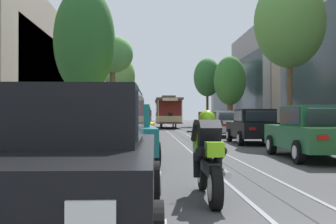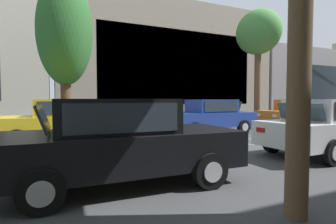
# 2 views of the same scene
# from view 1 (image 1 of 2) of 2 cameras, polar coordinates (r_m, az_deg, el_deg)

# --- Properties ---
(ground_plane) EXTENTS (161.33, 161.33, 0.00)m
(ground_plane) POSITION_cam_1_polar(r_m,az_deg,el_deg) (28.87, 1.24, -3.06)
(ground_plane) COLOR #424244
(trolley_track_rails) EXTENTS (1.14, 72.53, 0.01)m
(trolley_track_rails) POSITION_cam_1_polar(r_m,az_deg,el_deg) (33.31, 0.71, -2.72)
(trolley_track_rails) COLOR gray
(trolley_track_rails) RESTS_ON ground
(building_facade_left) EXTENTS (5.88, 64.23, 10.04)m
(building_facade_left) POSITION_cam_1_polar(r_m,az_deg,el_deg) (35.47, -17.14, 4.25)
(building_facade_left) COLOR beige
(building_facade_left) RESTS_ON ground
(building_facade_right) EXTENTS (5.69, 64.23, 10.57)m
(building_facade_right) POSITION_cam_1_polar(r_m,az_deg,el_deg) (35.39, 18.42, 5.37)
(building_facade_right) COLOR tan
(building_facade_right) RESTS_ON ground
(parked_car_black_near_left) EXTENTS (2.05, 4.38, 1.58)m
(parked_car_black_near_left) POSITION_cam_1_polar(r_m,az_deg,el_deg) (4.55, -13.51, -6.64)
(parked_car_black_near_left) COLOR black
(parked_car_black_near_left) RESTS_ON ground
(parked_car_teal_second_left) EXTENTS (2.13, 4.42, 1.58)m
(parked_car_teal_second_left) POSITION_cam_1_polar(r_m,az_deg,el_deg) (11.31, -6.59, -2.97)
(parked_car_teal_second_left) COLOR #196B70
(parked_car_teal_second_left) RESTS_ON ground
(parked_car_yellow_mid_left) EXTENTS (2.11, 4.41, 1.58)m
(parked_car_yellow_mid_left) POSITION_cam_1_polar(r_m,az_deg,el_deg) (17.45, -4.96, -2.11)
(parked_car_yellow_mid_left) COLOR gold
(parked_car_yellow_mid_left) RESTS_ON ground
(parked_car_blue_fourth_left) EXTENTS (2.13, 4.42, 1.58)m
(parked_car_blue_fourth_left) POSITION_cam_1_polar(r_m,az_deg,el_deg) (23.81, -4.52, -1.68)
(parked_car_blue_fourth_left) COLOR #233D93
(parked_car_blue_fourth_left) RESTS_ON ground
(parked_car_orange_fifth_left) EXTENTS (2.02, 4.37, 1.58)m
(parked_car_orange_fifth_left) POSITION_cam_1_polar(r_m,az_deg,el_deg) (29.63, -4.35, -1.45)
(parked_car_orange_fifth_left) COLOR orange
(parked_car_orange_fifth_left) RESTS_ON ground
(parked_car_green_second_right) EXTENTS (2.11, 4.41, 1.58)m
(parked_car_green_second_right) POSITION_cam_1_polar(r_m,az_deg,el_deg) (12.67, 19.93, -2.68)
(parked_car_green_second_right) COLOR #1E6038
(parked_car_green_second_right) RESTS_ON ground
(parked_car_black_mid_right) EXTENTS (2.07, 4.39, 1.58)m
(parked_car_black_mid_right) POSITION_cam_1_polar(r_m,az_deg,el_deg) (18.86, 12.07, -1.98)
(parked_car_black_mid_right) COLOR black
(parked_car_black_mid_right) RESTS_ON ground
(parked_car_white_fourth_right) EXTENTS (2.11, 4.41, 1.58)m
(parked_car_white_fourth_right) POSITION_cam_1_polar(r_m,az_deg,el_deg) (24.81, 8.05, -1.63)
(parked_car_white_fourth_right) COLOR silver
(parked_car_white_fourth_right) RESTS_ON ground
(parked_car_orange_fifth_right) EXTENTS (2.11, 4.41, 1.58)m
(parked_car_orange_fifth_right) POSITION_cam_1_polar(r_m,az_deg,el_deg) (30.97, 5.95, -1.41)
(parked_car_orange_fifth_right) COLOR orange
(parked_car_orange_fifth_right) RESTS_ON ground
(street_tree_kerb_left_second) EXTENTS (2.66, 2.35, 6.96)m
(street_tree_kerb_left_second) POSITION_cam_1_polar(r_m,az_deg,el_deg) (18.15, -11.79, 9.76)
(street_tree_kerb_left_second) COLOR brown
(street_tree_kerb_left_second) RESTS_ON ground
(street_tree_kerb_left_mid) EXTENTS (2.88, 2.40, 6.93)m
(street_tree_kerb_left_mid) POSITION_cam_1_polar(r_m,az_deg,el_deg) (28.80, -7.86, 7.89)
(street_tree_kerb_left_mid) COLOR brown
(street_tree_kerb_left_mid) RESTS_ON ground
(street_tree_kerb_left_fourth) EXTENTS (3.08, 2.85, 7.32)m
(street_tree_kerb_left_fourth) POSITION_cam_1_polar(r_m,az_deg,el_deg) (41.32, -6.83, 4.96)
(street_tree_kerb_left_fourth) COLOR brown
(street_tree_kerb_left_fourth) RESTS_ON ground
(street_tree_kerb_left_far) EXTENTS (3.52, 3.04, 6.12)m
(street_tree_kerb_left_far) POSITION_cam_1_polar(r_m,az_deg,el_deg) (52.33, -6.04, 3.04)
(street_tree_kerb_left_far) COLOR brown
(street_tree_kerb_left_far) RESTS_ON ground
(street_tree_kerb_right_second) EXTENTS (3.60, 3.10, 8.35)m
(street_tree_kerb_right_second) POSITION_cam_1_polar(r_m,az_deg,el_deg) (21.76, 16.87, 12.03)
(street_tree_kerb_right_second) COLOR brown
(street_tree_kerb_right_second) RESTS_ON ground
(street_tree_kerb_right_mid) EXTENTS (2.81, 2.39, 6.47)m
(street_tree_kerb_right_mid) POSITION_cam_1_polar(r_m,az_deg,el_deg) (35.44, 8.78, 4.31)
(street_tree_kerb_right_mid) COLOR brown
(street_tree_kerb_right_mid) RESTS_ON ground
(street_tree_kerb_right_fourth) EXTENTS (3.31, 3.55, 8.24)m
(street_tree_kerb_right_fourth) POSITION_cam_1_polar(r_m,az_deg,el_deg) (49.09, 5.60, 4.89)
(street_tree_kerb_right_fourth) COLOR #4C3826
(street_tree_kerb_right_fourth) RESTS_ON ground
(cable_car_trolley) EXTENTS (2.57, 9.14, 3.28)m
(cable_car_trolley) POSITION_cam_1_polar(r_m,az_deg,el_deg) (42.34, -0.04, -0.00)
(cable_car_trolley) COLOR maroon
(cable_car_trolley) RESTS_ON ground
(motorcycle_with_rider) EXTENTS (0.56, 1.99, 1.37)m
(motorcycle_with_rider) POSITION_cam_1_polar(r_m,az_deg,el_deg) (6.24, 5.72, -6.37)
(motorcycle_with_rider) COLOR black
(motorcycle_with_rider) RESTS_ON ground
(pedestrian_on_left_pavement) EXTENTS (0.55, 0.41, 1.64)m
(pedestrian_on_left_pavement) POSITION_cam_1_polar(r_m,az_deg,el_deg) (23.04, 20.91, -1.37)
(pedestrian_on_left_pavement) COLOR #4C4233
(pedestrian_on_left_pavement) RESTS_ON ground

